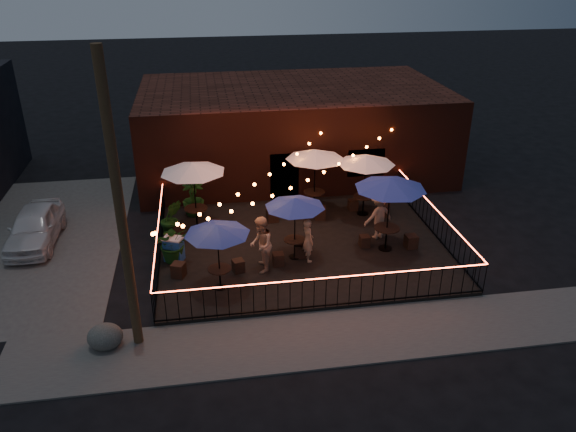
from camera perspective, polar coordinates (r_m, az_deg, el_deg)
name	(u,v)px	position (r m, az deg, el deg)	size (l,w,h in m)	color
ground	(312,277)	(18.69, 2.48, -6.16)	(110.00, 110.00, 0.00)	black
patio	(301,246)	(20.35, 1.37, -3.04)	(10.00, 8.00, 0.15)	black
sidewalk	(335,337)	(16.08, 4.80, -12.14)	(18.00, 2.50, 0.05)	#494644
brick_building	(292,129)	(27.04, 0.46, 8.84)	(14.00, 8.00, 4.00)	#34150E
utility_pole	(120,212)	(14.35, -16.68, 0.42)	(0.26, 0.26, 8.00)	#3D2E19
fence_front	(326,293)	(16.69, 3.88, -7.81)	(10.00, 0.04, 1.04)	black
fence_left	(159,242)	(19.87, -12.95, -2.58)	(0.04, 8.00, 1.04)	black
fence_right	(434,222)	(21.47, 14.64, -0.55)	(0.04, 8.00, 1.04)	black
festoon_lights	(274,189)	(18.87, -1.41, 2.80)	(10.02, 8.72, 1.32)	orange
cafe_table_0	(217,230)	(16.96, -7.22, -1.44)	(2.23, 2.23, 2.23)	black
cafe_table_1	(193,168)	(20.79, -9.65, 4.79)	(2.98, 2.98, 2.64)	black
cafe_table_2	(295,203)	(18.55, 0.71, 1.29)	(2.61, 2.61, 2.24)	black
cafe_table_3	(315,155)	(22.05, 2.77, 6.18)	(2.65, 2.65, 2.57)	black
cafe_table_4	(391,184)	(19.24, 10.39, 3.18)	(3.01, 3.01, 2.71)	black
cafe_table_5	(366,160)	(21.88, 7.94, 5.62)	(2.82, 2.82, 2.50)	black
bistro_chair_0	(179,270)	(18.64, -11.06, -5.40)	(0.40, 0.40, 0.47)	black
bistro_chair_1	(238,266)	(18.64, -5.07, -5.06)	(0.36, 0.36, 0.42)	black
bistro_chair_2	(177,231)	(21.06, -11.21, -1.53)	(0.41, 0.41, 0.48)	black
bistro_chair_3	(215,226)	(21.36, -7.43, -0.97)	(0.34, 0.34, 0.40)	black
bistro_chair_4	(278,259)	(18.93, -0.99, -4.41)	(0.37, 0.37, 0.43)	black
bistro_chair_5	(302,250)	(19.41, 1.38, -3.51)	(0.40, 0.40, 0.47)	black
bistro_chair_6	(272,215)	(21.88, -1.60, 0.09)	(0.42, 0.42, 0.50)	black
bistro_chair_7	(320,213)	(22.10, 3.29, 0.32)	(0.42, 0.42, 0.50)	black
bistro_chair_8	(365,241)	(20.25, 7.78, -2.54)	(0.35, 0.35, 0.41)	black
bistro_chair_9	(411,241)	(20.45, 12.39, -2.53)	(0.40, 0.40, 0.48)	black
bistro_chair_10	(353,205)	(22.99, 6.61, 1.14)	(0.36, 0.36, 0.43)	black
bistro_chair_11	(384,210)	(22.64, 9.77, 0.57)	(0.39, 0.39, 0.46)	black
patron_a	(308,240)	(18.94, 2.04, -2.47)	(0.56, 0.37, 1.54)	tan
patron_b	(261,245)	(18.27, -2.76, -2.94)	(0.93, 0.73, 1.92)	tan
patron_c	(379,216)	(20.63, 9.18, 0.05)	(1.15, 0.66, 1.78)	beige
potted_shrub_a	(174,243)	(19.37, -11.55, -2.70)	(1.20, 1.04, 1.34)	#193511
potted_shrub_b	(171,218)	(20.93, -11.76, -0.24)	(0.82, 0.66, 1.49)	#0F370E
potted_shrub_c	(193,197)	(22.50, -9.63, 1.88)	(0.84, 0.84, 1.51)	#14350F
cooler	(174,249)	(19.49, -11.53, -3.28)	(0.78, 0.68, 0.86)	#1F50B1
boulder	(105,337)	(16.26, -18.09, -11.58)	(0.92, 0.79, 0.72)	#3E3E3A
car_white	(35,227)	(22.39, -24.33, -0.98)	(1.57, 3.90, 1.33)	silver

